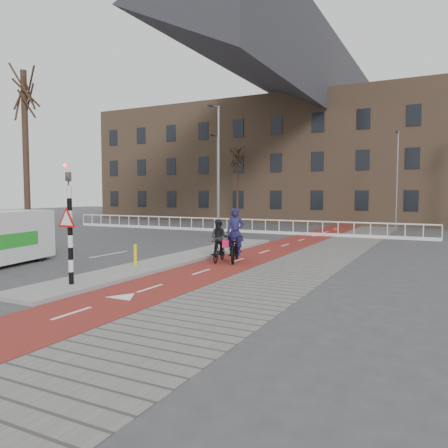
% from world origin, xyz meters
% --- Properties ---
extents(ground, '(120.00, 120.00, 0.00)m').
position_xyz_m(ground, '(0.00, 0.00, 0.00)').
color(ground, '#38383A').
rests_on(ground, ground).
extents(bike_lane, '(2.50, 60.00, 0.01)m').
position_xyz_m(bike_lane, '(1.50, 10.00, 0.01)').
color(bike_lane, maroon).
rests_on(bike_lane, ground).
extents(sidewalk, '(3.00, 60.00, 0.01)m').
position_xyz_m(sidewalk, '(4.30, 10.00, 0.01)').
color(sidewalk, slate).
rests_on(sidewalk, ground).
extents(curb_island, '(1.80, 16.00, 0.12)m').
position_xyz_m(curb_island, '(-0.70, 4.00, 0.06)').
color(curb_island, gray).
rests_on(curb_island, ground).
extents(traffic_signal, '(0.80, 0.80, 3.68)m').
position_xyz_m(traffic_signal, '(-0.60, -2.02, 1.99)').
color(traffic_signal, black).
rests_on(traffic_signal, curb_island).
extents(bollard, '(0.12, 0.12, 0.79)m').
position_xyz_m(bollard, '(-0.98, 1.45, 0.52)').
color(bollard, yellow).
rests_on(bollard, curb_island).
extents(cyclist_near, '(1.39, 2.24, 2.18)m').
position_xyz_m(cyclist_near, '(1.58, 4.62, 0.74)').
color(cyclist_near, black).
rests_on(cyclist_near, bike_lane).
extents(cyclist_far, '(0.81, 1.62, 1.72)m').
position_xyz_m(cyclist_far, '(1.02, 4.28, 0.72)').
color(cyclist_far, black).
rests_on(cyclist_far, bike_lane).
extents(railing, '(28.00, 0.10, 0.99)m').
position_xyz_m(railing, '(-5.00, 17.00, 0.31)').
color(railing, silver).
rests_on(railing, ground).
extents(townhouse_row, '(46.00, 10.00, 15.90)m').
position_xyz_m(townhouse_row, '(-3.00, 32.00, 7.81)').
color(townhouse_row, '#7F6047').
rests_on(townhouse_row, ground).
extents(tree_left, '(0.32, 0.32, 9.26)m').
position_xyz_m(tree_left, '(-10.92, 4.86, 4.63)').
color(tree_left, black).
rests_on(tree_left, ground).
extents(tree_mid, '(0.23, 0.23, 6.84)m').
position_xyz_m(tree_mid, '(-8.16, 25.50, 3.42)').
color(tree_mid, black).
rests_on(tree_mid, ground).
extents(streetlight_near, '(0.12, 0.12, 7.79)m').
position_xyz_m(streetlight_near, '(-2.67, 11.27, 3.90)').
color(streetlight_near, slate).
rests_on(streetlight_near, ground).
extents(streetlight_left, '(0.12, 0.12, 7.72)m').
position_xyz_m(streetlight_left, '(-8.30, 21.82, 3.86)').
color(streetlight_left, slate).
rests_on(streetlight_left, ground).
extents(streetlight_right, '(0.12, 0.12, 7.29)m').
position_xyz_m(streetlight_right, '(5.89, 23.05, 3.64)').
color(streetlight_right, slate).
rests_on(streetlight_right, ground).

